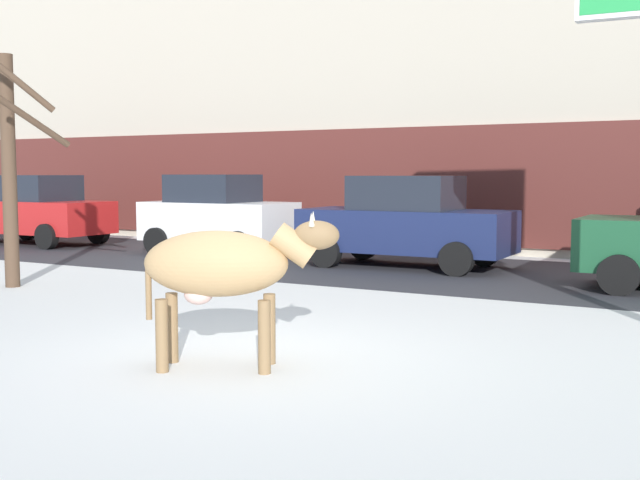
# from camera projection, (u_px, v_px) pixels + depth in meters

# --- Properties ---
(ground_plane) EXTENTS (120.00, 120.00, 0.00)m
(ground_plane) POSITION_uv_depth(u_px,v_px,m) (246.00, 360.00, 7.88)
(ground_plane) COLOR white
(road_strip) EXTENTS (60.00, 5.60, 0.01)m
(road_strip) POSITION_uv_depth(u_px,v_px,m) (480.00, 274.00, 14.57)
(road_strip) COLOR #333338
(road_strip) RESTS_ON ground
(cow_tan) EXTENTS (1.88, 1.20, 1.54)m
(cow_tan) POSITION_uv_depth(u_px,v_px,m) (223.00, 267.00, 7.47)
(cow_tan) COLOR tan
(cow_tan) RESTS_ON ground
(car_red_sedan) EXTENTS (4.22, 2.01, 1.84)m
(car_red_sedan) POSITION_uv_depth(u_px,v_px,m) (36.00, 210.00, 20.66)
(car_red_sedan) COLOR red
(car_red_sedan) RESTS_ON ground
(car_white_hatchback) EXTENTS (3.52, 1.95, 1.86)m
(car_white_hatchback) POSITION_uv_depth(u_px,v_px,m) (217.00, 215.00, 18.12)
(car_white_hatchback) COLOR white
(car_white_hatchback) RESTS_ON ground
(car_navy_sedan) EXTENTS (4.22, 2.01, 1.84)m
(car_navy_sedan) POSITION_uv_depth(u_px,v_px,m) (406.00, 222.00, 15.62)
(car_navy_sedan) COLOR #19234C
(car_navy_sedan) RESTS_ON ground
(pedestrian_far_left) EXTENTS (0.36, 0.24, 1.73)m
(pedestrian_far_left) POSITION_uv_depth(u_px,v_px,m) (177.00, 210.00, 21.46)
(pedestrian_far_left) COLOR #282833
(pedestrian_far_left) RESTS_ON ground
(bare_tree_left_lot) EXTENTS (1.00, 1.49, 3.92)m
(bare_tree_left_lot) POSITION_uv_depth(u_px,v_px,m) (11.00, 162.00, 12.71)
(bare_tree_left_lot) COLOR #4C3828
(bare_tree_left_lot) RESTS_ON ground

